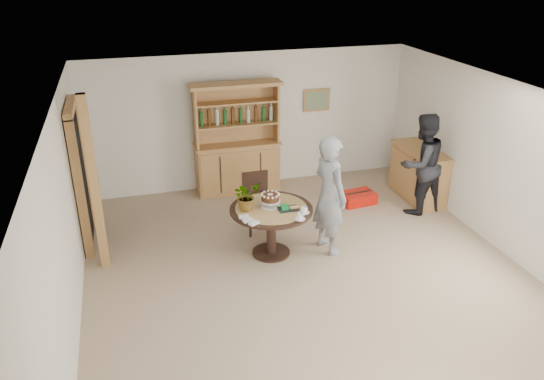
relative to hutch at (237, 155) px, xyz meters
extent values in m
plane|color=tan|center=(0.30, -3.24, -0.69)|extent=(7.00, 7.00, 0.00)
cube|color=white|center=(0.30, 0.26, 0.56)|extent=(6.00, 0.04, 2.50)
cube|color=white|center=(-2.70, -3.24, 0.56)|extent=(0.04, 7.00, 2.50)
cube|color=white|center=(3.30, -3.24, 0.56)|extent=(0.04, 7.00, 2.50)
cube|color=white|center=(0.30, -3.24, 1.81)|extent=(6.00, 7.00, 0.04)
cube|color=#AD7F49|center=(1.60, 0.23, 0.86)|extent=(0.52, 0.03, 0.42)
cube|color=#59724C|center=(1.60, 0.21, 0.86)|extent=(0.44, 0.02, 0.34)
cube|color=black|center=(-2.64, -1.24, 0.36)|extent=(0.10, 0.90, 2.10)
cube|color=tan|center=(-2.62, -1.74, 0.36)|extent=(0.12, 0.10, 2.10)
cube|color=tan|center=(-2.62, -0.74, 0.36)|extent=(0.12, 0.10, 2.10)
cube|color=tan|center=(-2.62, -1.24, 1.44)|extent=(0.12, 1.10, 0.10)
cube|color=#AD7F49|center=(-2.40, -2.04, 0.56)|extent=(0.12, 0.12, 2.50)
cube|color=tan|center=(0.00, 0.00, -0.24)|extent=(1.50, 0.50, 0.90)
cube|color=#AD7F49|center=(0.00, 0.00, 0.23)|extent=(1.56, 0.54, 0.04)
cube|color=tan|center=(0.00, 0.10, 0.78)|extent=(1.50, 0.04, 1.06)
cube|color=tan|center=(-0.73, -0.05, 0.78)|extent=(0.04, 0.34, 1.06)
cube|color=tan|center=(0.73, -0.05, 0.78)|extent=(0.04, 0.34, 1.06)
cube|color=#AD7F49|center=(0.00, -0.05, 0.61)|extent=(1.44, 0.32, 0.03)
cube|color=#AD7F49|center=(0.00, -0.05, 1.01)|extent=(1.44, 0.32, 0.03)
cube|color=tan|center=(0.00, -0.05, 1.32)|extent=(1.62, 0.40, 0.06)
cylinder|color=#194C1E|center=(-0.56, -0.05, 0.77)|extent=(0.07, 0.07, 0.28)
cylinder|color=#4C2D14|center=(-0.40, -0.05, 0.77)|extent=(0.07, 0.07, 0.28)
cylinder|color=#B2BFB2|center=(-0.24, -0.05, 0.77)|extent=(0.07, 0.07, 0.28)
cylinder|color=#194C1E|center=(-0.08, -0.05, 0.77)|extent=(0.07, 0.07, 0.28)
cylinder|color=#4C2D14|center=(0.08, -0.05, 0.77)|extent=(0.07, 0.07, 0.28)
cylinder|color=#B2BFB2|center=(0.24, -0.05, 0.77)|extent=(0.07, 0.07, 0.28)
cylinder|color=#194C1E|center=(0.40, -0.05, 0.77)|extent=(0.07, 0.07, 0.28)
cylinder|color=#4C2D14|center=(0.56, -0.05, 0.77)|extent=(0.07, 0.07, 0.28)
cube|color=tan|center=(3.04, -1.24, -0.24)|extent=(0.50, 1.20, 0.90)
cube|color=#AD7F49|center=(3.04, -1.24, 0.23)|extent=(0.54, 1.26, 0.04)
cylinder|color=black|center=(-0.03, -2.38, 0.04)|extent=(1.20, 1.20, 0.04)
cylinder|color=black|center=(-0.03, -2.38, -0.33)|extent=(0.14, 0.14, 0.70)
cylinder|color=black|center=(-0.03, -2.38, -0.67)|extent=(0.56, 0.56, 0.03)
cylinder|color=tan|center=(-0.03, -2.38, 0.07)|extent=(1.04, 1.04, 0.01)
cube|color=black|center=(-0.03, -1.63, -0.24)|extent=(0.42, 0.42, 0.04)
cube|color=black|center=(-0.03, -1.44, 0.01)|extent=(0.42, 0.03, 0.46)
cube|color=black|center=(-0.03, -1.44, 0.23)|extent=(0.42, 0.04, 0.05)
cube|color=black|center=(-0.21, -1.81, -0.47)|extent=(0.03, 0.04, 0.44)
cube|color=black|center=(0.15, -1.81, -0.47)|extent=(0.03, 0.04, 0.44)
cube|color=black|center=(-0.21, -1.45, -0.47)|extent=(0.03, 0.04, 0.44)
cube|color=black|center=(0.15, -1.45, -0.47)|extent=(0.03, 0.04, 0.44)
cylinder|color=white|center=(-0.03, -2.33, 0.08)|extent=(0.28, 0.28, 0.01)
cylinder|color=white|center=(-0.03, -2.33, 0.12)|extent=(0.05, 0.05, 0.08)
cylinder|color=white|center=(-0.03, -2.33, 0.16)|extent=(0.30, 0.30, 0.01)
cylinder|color=#472514|center=(-0.03, -2.33, 0.21)|extent=(0.26, 0.26, 0.09)
cylinder|color=white|center=(-0.03, -2.33, 0.26)|extent=(0.08, 0.08, 0.01)
sphere|color=white|center=(0.09, -2.33, 0.26)|extent=(0.04, 0.04, 0.04)
sphere|color=white|center=(0.07, -2.27, 0.26)|extent=(0.04, 0.04, 0.04)
sphere|color=white|center=(0.03, -2.23, 0.26)|extent=(0.04, 0.04, 0.04)
sphere|color=white|center=(-0.03, -2.21, 0.26)|extent=(0.04, 0.04, 0.04)
sphere|color=white|center=(-0.09, -2.23, 0.26)|extent=(0.04, 0.04, 0.04)
sphere|color=white|center=(-0.14, -2.27, 0.26)|extent=(0.04, 0.04, 0.04)
sphere|color=white|center=(-0.15, -2.33, 0.26)|extent=(0.04, 0.04, 0.04)
sphere|color=white|center=(-0.14, -2.39, 0.26)|extent=(0.04, 0.04, 0.04)
sphere|color=white|center=(-0.09, -2.44, 0.26)|extent=(0.04, 0.04, 0.04)
sphere|color=white|center=(-0.03, -2.45, 0.26)|extent=(0.04, 0.04, 0.04)
sphere|color=white|center=(0.03, -2.44, 0.26)|extent=(0.04, 0.04, 0.04)
sphere|color=white|center=(0.07, -2.39, 0.26)|extent=(0.04, 0.04, 0.04)
imported|color=#3F7233|center=(-0.38, -2.33, 0.28)|extent=(0.47, 0.44, 0.42)
cube|color=black|center=(0.19, -2.50, 0.08)|extent=(0.30, 0.20, 0.01)
cube|color=#0D7932|center=(0.13, -2.50, 0.11)|extent=(0.10, 0.10, 0.06)
cube|color=#0D7932|center=(0.13, -2.50, 0.15)|extent=(0.11, 0.02, 0.01)
cylinder|color=white|center=(0.37, -2.66, 0.08)|extent=(0.15, 0.15, 0.01)
imported|color=white|center=(0.37, -2.66, 0.12)|extent=(0.10, 0.10, 0.08)
cylinder|color=white|center=(0.25, -2.83, 0.08)|extent=(0.15, 0.15, 0.01)
imported|color=white|center=(0.25, -2.83, 0.12)|extent=(0.08, 0.08, 0.07)
cube|color=white|center=(-0.48, -2.58, 0.09)|extent=(0.14, 0.08, 0.03)
cube|color=white|center=(-0.45, -2.70, 0.09)|extent=(0.16, 0.11, 0.03)
cube|color=white|center=(-0.39, -2.80, 0.09)|extent=(0.16, 0.14, 0.03)
imported|color=gray|center=(0.82, -2.48, 0.21)|extent=(0.58, 0.74, 1.79)
imported|color=black|center=(2.77, -1.71, 0.18)|extent=(0.97, 0.83, 1.74)
cube|color=red|center=(1.92, -1.15, -0.59)|extent=(0.64, 0.47, 0.20)
cube|color=black|center=(1.92, -1.15, -0.48)|extent=(0.56, 0.11, 0.01)
camera|label=1|loc=(-1.90, -8.92, 3.44)|focal=35.00mm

